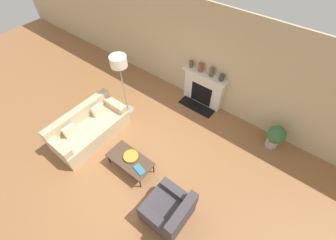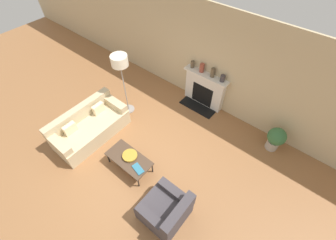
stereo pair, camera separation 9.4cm
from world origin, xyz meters
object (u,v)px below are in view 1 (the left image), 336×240
floor_lamp (119,66)px  book (139,169)px  fireplace (203,89)px  armchair_near (169,210)px  mantel_vase_left (191,64)px  potted_plant (276,136)px  mantel_vase_center_left (201,67)px  bowl (131,156)px  mantel_vase_center_right (212,72)px  mantel_vase_right (222,78)px  couch (89,128)px  coffee_table (130,160)px

floor_lamp → book: bearing=-37.7°
fireplace → book: (0.24, -3.06, -0.13)m
fireplace → floor_lamp: (-1.56, -1.66, 1.07)m
armchair_near → book: size_ratio=2.69×
floor_lamp → mantel_vase_left: floor_lamp is taller
potted_plant → fireplace: bearing=173.5°
floor_lamp → mantel_vase_center_left: floor_lamp is taller
fireplace → bowl: (-0.14, -2.94, -0.11)m
bowl → mantel_vase_left: 3.07m
mantel_vase_center_left → mantel_vase_center_right: (0.34, 0.00, 0.01)m
armchair_near → mantel_vase_center_right: bearing=-161.3°
fireplace → mantel_vase_center_right: mantel_vase_center_right is taller
fireplace → mantel_vase_center_left: size_ratio=5.36×
fireplace → mantel_vase_left: size_ratio=6.73×
bowl → potted_plant: bearing=47.3°
fireplace → mantel_vase_right: size_ratio=7.17×
book → floor_lamp: (-1.80, 1.40, 1.20)m
floor_lamp → potted_plant: bearing=19.8°
fireplace → book: fireplace is taller
couch → fireplace: bearing=-29.3°
fireplace → mantel_vase_left: (-0.50, 0.01, 0.65)m
book → mantel_vase_center_right: mantel_vase_center_right is taller
coffee_table → book: size_ratio=3.42×
bowl → floor_lamp: 2.25m
book → mantel_vase_left: mantel_vase_left is taller
couch → mantel_vase_center_right: mantel_vase_center_right is taller
coffee_table → mantel_vase_center_right: bearing=84.6°
fireplace → coffee_table: fireplace is taller
couch → potted_plant: bearing=-56.0°
fireplace → bowl: fireplace is taller
mantel_vase_left → potted_plant: size_ratio=0.29×
armchair_near → mantel_vase_center_left: (-1.48, 3.36, 0.90)m
coffee_table → mantel_vase_left: bearing=97.1°
fireplace → mantel_vase_right: 0.80m
floor_lamp → mantel_vase_right: floor_lamp is taller
book → bowl: bearing=174.6°
fireplace → couch: (-1.66, -2.95, -0.21)m
mantel_vase_center_left → potted_plant: 2.65m
fireplace → bowl: 2.94m
bowl → armchair_near: bearing=-15.9°
book → mantel_vase_left: (-0.74, 3.07, 0.79)m
mantel_vase_center_right → mantel_vase_right: size_ratio=1.40×
bowl → book: 0.40m
bowl → floor_lamp: size_ratio=0.19×
book → mantel_vase_center_right: (-0.08, 3.07, 0.82)m
mantel_vase_right → couch: bearing=-125.7°
armchair_near → mantel_vase_right: bearing=-166.2°
mantel_vase_center_right → potted_plant: 2.33m
couch → floor_lamp: size_ratio=1.06×
mantel_vase_center_right → mantel_vase_center_left: bearing=180.0°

